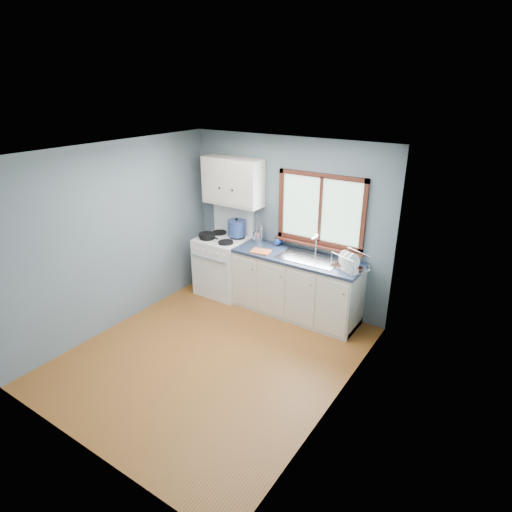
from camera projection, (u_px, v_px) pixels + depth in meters
The scene contains 19 objects.
floor at pixel (213, 356), 5.36m from camera, with size 3.20×3.60×0.02m, color #955723.
ceiling at pixel (204, 152), 4.41m from camera, with size 3.20×3.60×0.02m, color white.
wall_back at pixel (287, 223), 6.28m from camera, with size 3.20×0.02×2.50m, color slate.
wall_front at pixel (68, 337), 3.49m from camera, with size 3.20×0.02×2.50m, color slate.
wall_left at pixel (115, 237), 5.71m from camera, with size 0.02×3.60×2.50m, color slate.
wall_right at pixel (340, 301), 4.06m from camera, with size 0.02×3.60×2.50m, color slate.
gas_range at pixel (224, 264), 6.79m from camera, with size 0.76×0.69×1.36m.
base_cabinets at pixel (296, 288), 6.17m from camera, with size 1.85×0.60×0.88m.
countertop at pixel (297, 257), 5.99m from camera, with size 1.89×0.64×0.04m, color #1B2437.
sink at pixel (309, 263), 5.91m from camera, with size 0.84×0.46×0.44m.
window at pixel (320, 215), 5.89m from camera, with size 1.36×0.10×1.03m.
upper_cabinets at pixel (233, 181), 6.37m from camera, with size 0.95×0.35×0.70m.
skillet at pixel (207, 235), 6.59m from camera, with size 0.41×0.30×0.05m.
stockpot at pixel (237, 228), 6.60m from camera, with size 0.38×0.38×0.28m.
utensil_crock at pixel (258, 236), 6.47m from camera, with size 0.16×0.16×0.42m.
thermos at pixel (261, 233), 6.44m from camera, with size 0.07×0.07×0.28m, color silver.
soap_bottle at pixel (276, 237), 6.29m from camera, with size 0.10×0.10×0.27m, color #2443A5.
dish_towel at pixel (261, 251), 6.11m from camera, with size 0.27×0.20×0.02m, color #DA6535.
dish_rack at pixel (349, 264), 5.56m from camera, with size 0.51×0.45×0.22m.
Camera 1 is at (2.93, -3.44, 3.18)m, focal length 30.00 mm.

